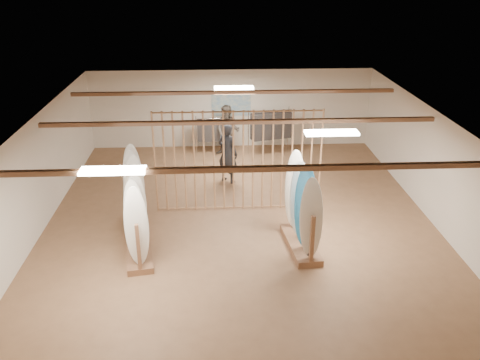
{
  "coord_description": "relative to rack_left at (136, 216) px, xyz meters",
  "views": [
    {
      "loc": [
        -0.63,
        -11.72,
        6.27
      ],
      "look_at": [
        0.0,
        0.0,
        1.2
      ],
      "focal_mm": 38.0,
      "sensor_mm": 36.0,
      "label": 1
    }
  ],
  "objects": [
    {
      "name": "wall_back",
      "position": [
        2.52,
        6.9,
        0.69
      ],
      "size": [
        12.0,
        0.0,
        12.0
      ],
      "primitive_type": "plane",
      "rotation": [
        1.57,
        0.0,
        0.0
      ],
      "color": "silver",
      "rests_on": "ground"
    },
    {
      "name": "rack_left",
      "position": [
        0.0,
        0.0,
        0.0
      ],
      "size": [
        1.03,
        2.99,
        2.06
      ],
      "rotation": [
        0.0,
        0.0,
        0.16
      ],
      "color": "brown",
      "rests_on": "floor"
    },
    {
      "name": "light_panels",
      "position": [
        2.52,
        0.9,
        2.03
      ],
      "size": [
        1.2,
        0.35,
        0.06
      ],
      "primitive_type": "cube",
      "color": "white",
      "rests_on": "ground"
    },
    {
      "name": "clothing_rack_a",
      "position": [
        1.88,
        6.1,
        0.15
      ],
      "size": [
        1.23,
        0.33,
        1.32
      ],
      "rotation": [
        0.0,
        0.0,
        0.02
      ],
      "color": "silver",
      "rests_on": "floor"
    },
    {
      "name": "floor",
      "position": [
        2.52,
        0.9,
        -0.71
      ],
      "size": [
        12.0,
        12.0,
        0.0
      ],
      "primitive_type": "plane",
      "color": "#8F6545",
      "rests_on": "ground"
    },
    {
      "name": "wall_front",
      "position": [
        2.52,
        -5.1,
        0.69
      ],
      "size": [
        12.0,
        0.0,
        12.0
      ],
      "primitive_type": "plane",
      "rotation": [
        -1.57,
        0.0,
        0.0
      ],
      "color": "silver",
      "rests_on": "ground"
    },
    {
      "name": "poster",
      "position": [
        2.52,
        6.88,
        0.89
      ],
      "size": [
        1.4,
        0.03,
        0.9
      ],
      "primitive_type": "cube",
      "color": "#3476B7",
      "rests_on": "ground"
    },
    {
      "name": "ceiling_slats",
      "position": [
        2.52,
        0.9,
        2.01
      ],
      "size": [
        9.5,
        6.12,
        0.1
      ],
      "primitive_type": "cube",
      "color": "brown",
      "rests_on": "ground"
    },
    {
      "name": "wall_right",
      "position": [
        7.52,
        0.9,
        0.69
      ],
      "size": [
        0.0,
        12.0,
        12.0
      ],
      "primitive_type": "plane",
      "rotation": [
        1.57,
        0.0,
        -1.57
      ],
      "color": "silver",
      "rests_on": "ground"
    },
    {
      "name": "ceiling",
      "position": [
        2.52,
        0.9,
        2.09
      ],
      "size": [
        12.0,
        12.0,
        0.0
      ],
      "primitive_type": "plane",
      "rotation": [
        3.14,
        0.0,
        0.0
      ],
      "color": "gray",
      "rests_on": "ground"
    },
    {
      "name": "rack_right",
      "position": [
        3.89,
        -0.45,
        0.01
      ],
      "size": [
        0.76,
        1.88,
        2.13
      ],
      "rotation": [
        0.0,
        0.0,
        0.1
      ],
      "color": "brown",
      "rests_on": "floor"
    },
    {
      "name": "clothing_rack_b",
      "position": [
        3.86,
        5.92,
        0.34
      ],
      "size": [
        1.46,
        0.72,
        1.61
      ],
      "rotation": [
        0.0,
        0.0,
        0.26
      ],
      "color": "silver",
      "rests_on": "floor"
    },
    {
      "name": "shopper_a",
      "position": [
        2.28,
        3.58,
        0.35
      ],
      "size": [
        0.93,
        0.88,
        2.11
      ],
      "primitive_type": "imported",
      "rotation": [
        0.0,
        0.0,
        2.5
      ],
      "color": "#222429",
      "rests_on": "floor"
    },
    {
      "name": "wall_left",
      "position": [
        -2.48,
        0.9,
        0.69
      ],
      "size": [
        0.0,
        12.0,
        12.0
      ],
      "primitive_type": "plane",
      "rotation": [
        1.57,
        0.0,
        1.57
      ],
      "color": "silver",
      "rests_on": "ground"
    },
    {
      "name": "shopper_b",
      "position": [
        2.36,
        5.89,
        0.3
      ],
      "size": [
        1.17,
        1.03,
        2.02
      ],
      "primitive_type": "imported",
      "rotation": [
        0.0,
        0.0,
        -0.32
      ],
      "color": "#3C352E",
      "rests_on": "floor"
    },
    {
      "name": "bamboo_partition",
      "position": [
        2.52,
        1.7,
        0.69
      ],
      "size": [
        4.45,
        0.05,
        2.78
      ],
      "color": "tan",
      "rests_on": "ground"
    }
  ]
}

